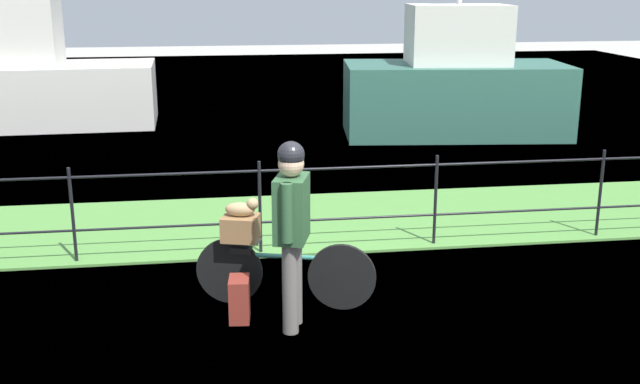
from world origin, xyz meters
TOP-DOWN VIEW (x-y plane):
  - ground_plane at (0.00, 0.00)m, footprint 60.00×60.00m
  - grass_strip at (0.00, 3.32)m, footprint 27.00×2.40m
  - harbor_water at (0.00, 10.46)m, footprint 30.00×30.00m
  - iron_fence at (0.00, 2.26)m, footprint 18.04×0.04m
  - bicycle_main at (-0.89, 0.84)m, footprint 1.65×0.52m
  - wooden_crate at (-1.26, 0.95)m, footprint 0.39×0.35m
  - terrier_dog at (-1.24, 0.94)m, footprint 0.32×0.21m
  - cyclist_person at (-0.85, 0.36)m, footprint 0.36×0.52m
  - backpack_on_paving at (-1.31, 0.58)m, footprint 0.21×0.30m
  - moored_boat_mid at (3.25, 8.55)m, footprint 4.45×2.45m

SIDE VIEW (x-z plane):
  - ground_plane at x=0.00m, z-range 0.00..0.00m
  - harbor_water at x=0.00m, z-range 0.00..0.00m
  - grass_strip at x=0.00m, z-range 0.00..0.03m
  - backpack_on_paving at x=-1.31m, z-range 0.00..0.40m
  - bicycle_main at x=-0.89m, z-range 0.02..0.66m
  - iron_fence at x=0.00m, z-range 0.09..1.16m
  - wooden_crate at x=-1.26m, z-range 0.64..0.87m
  - terrier_dog at x=-1.24m, z-range 0.86..1.03m
  - moored_boat_mid at x=3.25m, z-range -1.11..3.00m
  - cyclist_person at x=-0.85m, z-range 0.16..1.84m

